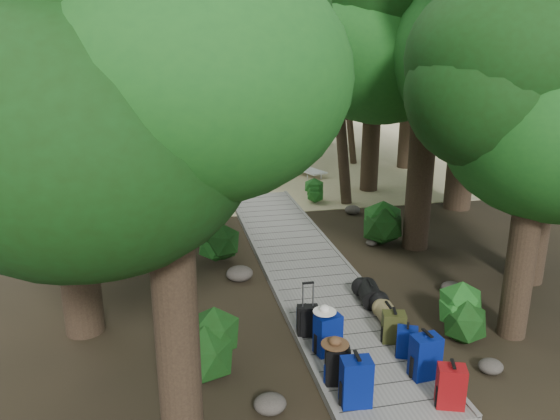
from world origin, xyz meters
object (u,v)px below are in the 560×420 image
object	(u,v)px
backpack_left_b	(337,363)
backpack_right_c	(407,341)
suitcase_on_boardwalk	(308,321)
backpack_left_a	(356,380)
backpack_left_d	(307,318)
kayak	(170,176)
backpack_left_c	(328,332)
backpack_right_a	(451,384)
duffel_right_khaki	(388,315)
backpack_right_d	(394,326)
lone_suitcase_on_sand	(263,179)
sun_lounger	(310,167)
backpack_right_b	(425,354)
duffel_right_black	(370,294)

from	to	relation	value
backpack_left_b	backpack_right_c	world-z (taller)	backpack_left_b
suitcase_on_boardwalk	backpack_left_a	bearing A→B (deg)	-77.03
backpack_left_a	backpack_left_b	size ratio (longest dim) A/B	1.20
backpack_left_d	kayak	xyz separation A→B (m)	(-2.08, 12.14, -0.19)
backpack_left_c	backpack_right_a	world-z (taller)	backpack_left_c
duffel_right_khaki	backpack_right_d	bearing A→B (deg)	-100.38
duffel_right_khaki	lone_suitcase_on_sand	size ratio (longest dim) A/B	0.85
backpack_left_a	duffel_right_khaki	bearing A→B (deg)	61.30
backpack_left_d	backpack_right_d	size ratio (longest dim) A/B	0.85
backpack_right_a	backpack_right_c	xyz separation A→B (m)	(-0.05, 1.32, -0.06)
backpack_right_c	backpack_left_b	bearing A→B (deg)	-135.61
backpack_left_b	lone_suitcase_on_sand	bearing A→B (deg)	97.24
sun_lounger	backpack_right_d	bearing A→B (deg)	-120.49
sun_lounger	backpack_right_a	bearing A→B (deg)	-119.09
backpack_left_d	suitcase_on_boardwalk	xyz separation A→B (m)	(-0.04, -0.14, 0.03)
backpack_left_d	backpack_right_b	xyz separation A→B (m)	(1.40, -1.71, 0.13)
kayak	backpack_right_c	bearing A→B (deg)	-66.10
backpack_right_b	backpack_right_d	world-z (taller)	backpack_right_b
backpack_left_a	backpack_right_b	xyz separation A→B (m)	(1.27, 0.41, -0.02)
sun_lounger	duffel_right_black	bearing A→B (deg)	-121.01
backpack_right_a	backpack_right_c	bearing A→B (deg)	112.30
duffel_right_khaki	sun_lounger	xyz separation A→B (m)	(1.77, 11.75, 0.05)
backpack_left_c	backpack_right_c	xyz separation A→B (m)	(1.23, -0.38, -0.10)
duffel_right_black	backpack_right_a	bearing A→B (deg)	-81.45
lone_suitcase_on_sand	duffel_right_khaki	bearing A→B (deg)	-104.29
backpack_left_b	backpack_right_b	bearing A→B (deg)	6.96
backpack_right_c	lone_suitcase_on_sand	xyz separation A→B (m)	(-0.26, 11.37, -0.06)
backpack_left_d	duffel_right_black	bearing A→B (deg)	16.92
sun_lounger	lone_suitcase_on_sand	bearing A→B (deg)	-167.98
backpack_left_a	lone_suitcase_on_sand	world-z (taller)	backpack_left_a
backpack_left_d	backpack_right_c	distance (m)	1.78
backpack_left_c	backpack_right_a	bearing A→B (deg)	-66.77
duffel_right_black	backpack_left_b	bearing A→B (deg)	-112.12
lone_suitcase_on_sand	backpack_left_a	bearing A→B (deg)	-110.97
backpack_right_b	backpack_right_d	size ratio (longest dim) A/B	1.30
backpack_left_b	backpack_left_d	world-z (taller)	backpack_left_b
backpack_right_a	duffel_right_khaki	size ratio (longest dim) A/B	1.26
backpack_right_a	sun_lounger	distance (m)	14.25
backpack_left_d	duffel_right_black	world-z (taller)	backpack_left_d
duffel_right_khaki	duffel_right_black	bearing A→B (deg)	95.58
duffel_right_khaki	kayak	size ratio (longest dim) A/B	0.17
backpack_left_b	backpack_left_d	bearing A→B (deg)	103.80
backpack_left_c	backpack_right_b	xyz separation A→B (m)	(1.26, -0.96, 0.00)
duffel_right_black	duffel_right_khaki	bearing A→B (deg)	-78.82
backpack_right_b	suitcase_on_boardwalk	size ratio (longest dim) A/B	1.35
suitcase_on_boardwalk	sun_lounger	size ratio (longest dim) A/B	0.27
lone_suitcase_on_sand	backpack_right_d	bearing A→B (deg)	-105.16
duffel_right_khaki	backpack_right_b	bearing A→B (deg)	-89.74
backpack_left_a	backpack_left_c	world-z (taller)	backpack_left_a
backpack_left_c	backpack_right_d	size ratio (longest dim) A/B	1.29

